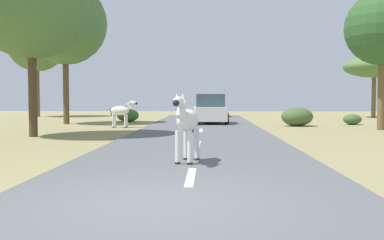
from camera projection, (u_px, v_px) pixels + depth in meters
ground_plane at (152, 204)px, 6.43m from camera, size 90.00×90.00×0.00m
road at (185, 203)px, 6.41m from camera, size 6.00×64.00×0.05m
lane_markings at (181, 220)px, 5.41m from camera, size 0.16×56.00×0.01m
zebra_0 at (187, 121)px, 10.20m from camera, size 0.67×1.70×1.62m
zebra_2 at (121, 111)px, 22.99m from camera, size 1.55×0.58×1.47m
car_0 at (209, 110)px, 26.30m from camera, size 2.20×4.43×1.74m
car_1 at (211, 107)px, 36.06m from camera, size 2.10×4.38×1.74m
tree_1 at (65, 23)px, 26.03m from camera, size 4.96×4.96×8.51m
tree_2 at (374, 67)px, 34.16m from camera, size 4.71×4.71×4.82m
tree_3 at (383, 28)px, 21.16m from camera, size 3.60×3.60×6.76m
tree_7 at (37, 42)px, 36.07m from camera, size 4.86×4.86×8.62m
bush_1 at (297, 117)px, 24.30m from camera, size 1.74×1.57×1.05m
bush_2 at (128, 115)px, 28.50m from camera, size 1.42×1.27×0.85m
bush_3 at (352, 119)px, 25.54m from camera, size 1.05×0.94×0.63m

